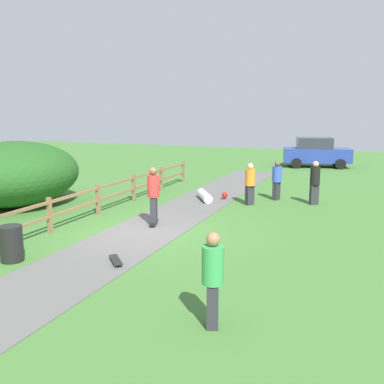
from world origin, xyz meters
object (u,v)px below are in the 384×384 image
object	(u,v)px
skateboard_loose	(116,260)
parked_car_blue	(316,152)
bystander_blue	(277,179)
bystander_orange	(250,182)
skater_fallen	(206,196)
bush_large	(15,174)
bystander_green	(213,276)
skater_riding	(153,193)
bystander_black	(315,181)
trash_bin	(11,244)

from	to	relation	value
skateboard_loose	parked_car_blue	size ratio (longest dim) A/B	0.16
bystander_blue	bystander_orange	bearing A→B (deg)	-119.84
skater_fallen	skateboard_loose	size ratio (longest dim) A/B	1.99
bush_large	bystander_green	world-z (taller)	bush_large
skater_riding	bystander_black	size ratio (longest dim) A/B	1.09
bystander_green	bystander_orange	bearing A→B (deg)	100.98
skater_riding	skateboard_loose	bearing A→B (deg)	-77.96
trash_bin	bystander_black	distance (m)	11.37
bush_large	skater_fallen	world-z (taller)	bush_large
bush_large	parked_car_blue	world-z (taller)	bush_large
bystander_green	bystander_blue	bearing A→B (deg)	95.75
skater_fallen	bystander_orange	xyz separation A→B (m)	(1.87, -0.14, 0.71)
bystander_blue	parked_car_blue	xyz separation A→B (m)	(0.29, 11.45, 0.07)
bystander_green	bystander_blue	distance (m)	11.25
bystander_blue	bystander_green	bearing A→B (deg)	-84.25
skater_riding	trash_bin	bearing A→B (deg)	-111.56
skater_riding	skater_fallen	bearing A→B (deg)	87.13
bush_large	bystander_blue	xyz separation A→B (m)	(9.25, 4.85, -0.36)
bystander_orange	bystander_blue	size ratio (longest dim) A/B	1.02
skater_riding	parked_car_blue	size ratio (longest dim) A/B	0.42
bystander_orange	bystander_green	distance (m)	10.01
bystander_blue	bystander_black	bearing A→B (deg)	-12.65
bush_large	bystander_orange	world-z (taller)	bush_large
bush_large	skater_fallen	size ratio (longest dim) A/B	3.76
bush_large	bystander_black	size ratio (longest dim) A/B	3.14
skater_fallen	bystander_blue	size ratio (longest dim) A/B	0.89
skater_riding	parked_car_blue	xyz separation A→B (m)	(3.16, 17.00, -0.11)
bush_large	skater_riding	xyz separation A→B (m)	(6.38, -0.69, -0.18)
bystander_black	parked_car_blue	world-z (taller)	parked_car_blue
bystander_blue	parked_car_blue	world-z (taller)	parked_car_blue
bush_large	bystander_green	distance (m)	12.16
bush_large	bystander_green	xyz separation A→B (m)	(10.38, -6.34, -0.32)
bush_large	skater_fallen	bearing A→B (deg)	28.83
bystander_black	bystander_orange	size ratio (longest dim) A/B	1.05
skateboard_loose	bystander_black	world-z (taller)	bystander_black
trash_bin	bystander_blue	bearing A→B (deg)	65.13
parked_car_blue	bystander_orange	bearing A→B (deg)	-94.78
trash_bin	skater_fallen	world-z (taller)	trash_bin
bystander_orange	bystander_green	bearing A→B (deg)	-79.02
skater_fallen	parked_car_blue	distance (m)	13.03
bystander_orange	skater_riding	bearing A→B (deg)	-116.52
trash_bin	skater_riding	xyz separation A→B (m)	(1.72, 4.35, 0.62)
skater_fallen	skater_riding	bearing A→B (deg)	-92.87
skateboard_loose	bystander_black	bearing A→B (deg)	67.20
bystander_orange	parked_car_blue	world-z (taller)	parked_car_blue
bush_large	skateboard_loose	xyz separation A→B (m)	(7.14, -4.24, -1.17)
trash_bin	bystander_green	size ratio (longest dim) A/B	0.53
skater_riding	skater_fallen	distance (m)	4.42
skater_riding	bystander_green	xyz separation A→B (m)	(4.00, -5.64, -0.14)
skater_riding	bystander_black	distance (m)	6.83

